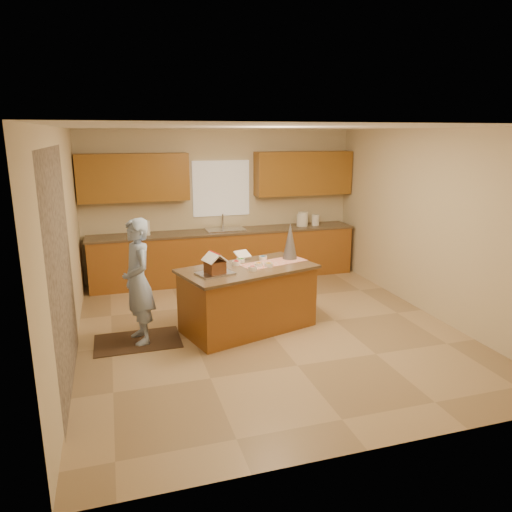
# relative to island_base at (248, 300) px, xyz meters

# --- Properties ---
(floor) EXTENTS (5.50, 5.50, 0.00)m
(floor) POSITION_rel_island_base_xyz_m (0.25, -0.10, -0.42)
(floor) COLOR tan
(floor) RESTS_ON ground
(ceiling) EXTENTS (5.50, 5.50, 0.00)m
(ceiling) POSITION_rel_island_base_xyz_m (0.25, -0.10, 2.28)
(ceiling) COLOR silver
(ceiling) RESTS_ON floor
(wall_back) EXTENTS (5.50, 5.50, 0.00)m
(wall_back) POSITION_rel_island_base_xyz_m (0.25, 2.65, 0.93)
(wall_back) COLOR beige
(wall_back) RESTS_ON floor
(wall_front) EXTENTS (5.50, 5.50, 0.00)m
(wall_front) POSITION_rel_island_base_xyz_m (0.25, -2.85, 0.93)
(wall_front) COLOR beige
(wall_front) RESTS_ON floor
(wall_left) EXTENTS (5.50, 5.50, 0.00)m
(wall_left) POSITION_rel_island_base_xyz_m (-2.25, -0.10, 0.93)
(wall_left) COLOR beige
(wall_left) RESTS_ON floor
(wall_right) EXTENTS (5.50, 5.50, 0.00)m
(wall_right) POSITION_rel_island_base_xyz_m (2.75, -0.10, 0.93)
(wall_right) COLOR beige
(wall_right) RESTS_ON floor
(stone_accent) EXTENTS (0.00, 2.50, 2.50)m
(stone_accent) POSITION_rel_island_base_xyz_m (-2.23, -0.90, 0.83)
(stone_accent) COLOR gray
(stone_accent) RESTS_ON wall_left
(window_curtain) EXTENTS (1.05, 0.03, 1.00)m
(window_curtain) POSITION_rel_island_base_xyz_m (0.25, 2.62, 1.23)
(window_curtain) COLOR white
(window_curtain) RESTS_ON wall_back
(back_counter_base) EXTENTS (4.80, 0.60, 0.88)m
(back_counter_base) POSITION_rel_island_base_xyz_m (0.25, 2.35, 0.02)
(back_counter_base) COLOR brown
(back_counter_base) RESTS_ON floor
(back_counter_top) EXTENTS (4.85, 0.63, 0.04)m
(back_counter_top) POSITION_rel_island_base_xyz_m (0.25, 2.35, 0.48)
(back_counter_top) COLOR brown
(back_counter_top) RESTS_ON back_counter_base
(upper_cabinet_left) EXTENTS (1.85, 0.35, 0.80)m
(upper_cabinet_left) POSITION_rel_island_base_xyz_m (-1.30, 2.47, 1.48)
(upper_cabinet_left) COLOR #9D6321
(upper_cabinet_left) RESTS_ON wall_back
(upper_cabinet_right) EXTENTS (1.85, 0.35, 0.80)m
(upper_cabinet_right) POSITION_rel_island_base_xyz_m (1.80, 2.47, 1.48)
(upper_cabinet_right) COLOR #9D6321
(upper_cabinet_right) RESTS_ON wall_back
(sink) EXTENTS (0.70, 0.45, 0.12)m
(sink) POSITION_rel_island_base_xyz_m (0.25, 2.35, 0.47)
(sink) COLOR silver
(sink) RESTS_ON back_counter_top
(faucet) EXTENTS (0.03, 0.03, 0.28)m
(faucet) POSITION_rel_island_base_xyz_m (0.25, 2.53, 0.64)
(faucet) COLOR silver
(faucet) RESTS_ON back_counter_top
(island_base) EXTENTS (1.89, 1.31, 0.84)m
(island_base) POSITION_rel_island_base_xyz_m (0.00, 0.00, 0.00)
(island_base) COLOR brown
(island_base) RESTS_ON floor
(island_top) EXTENTS (1.99, 1.41, 0.04)m
(island_top) POSITION_rel_island_base_xyz_m (-0.00, 0.00, 0.44)
(island_top) COLOR brown
(island_top) RESTS_ON island_base
(table_runner) EXTENTS (1.01, 0.60, 0.01)m
(table_runner) POSITION_rel_island_base_xyz_m (0.41, 0.12, 0.46)
(table_runner) COLOR red
(table_runner) RESTS_ON island_top
(baking_tray) EXTENTS (0.51, 0.44, 0.02)m
(baking_tray) POSITION_rel_island_base_xyz_m (-0.49, -0.19, 0.47)
(baking_tray) COLOR silver
(baking_tray) RESTS_ON island_top
(cookbook) EXTENTS (0.25, 0.22, 0.09)m
(cookbook) POSITION_rel_island_base_xyz_m (0.03, 0.39, 0.54)
(cookbook) COLOR white
(cookbook) RESTS_ON island_top
(tinsel_tree) EXTENTS (0.26, 0.26, 0.53)m
(tinsel_tree) POSITION_rel_island_base_xyz_m (0.70, 0.26, 0.72)
(tinsel_tree) COLOR #A7A7B3
(tinsel_tree) RESTS_ON island_top
(rug) EXTENTS (1.09, 0.71, 0.01)m
(rug) POSITION_rel_island_base_xyz_m (-1.50, -0.01, -0.41)
(rug) COLOR black
(rug) RESTS_ON floor
(boy) EXTENTS (0.51, 0.66, 1.61)m
(boy) POSITION_rel_island_base_xyz_m (-1.45, -0.01, 0.39)
(boy) COLOR #99B1D9
(boy) RESTS_ON rug
(canister_a) EXTENTS (0.16, 0.16, 0.23)m
(canister_a) POSITION_rel_island_base_xyz_m (1.72, 2.35, 0.61)
(canister_a) COLOR white
(canister_a) RESTS_ON back_counter_top
(canister_b) EXTENTS (0.19, 0.19, 0.27)m
(canister_b) POSITION_rel_island_base_xyz_m (1.76, 2.35, 0.63)
(canister_b) COLOR white
(canister_b) RESTS_ON back_counter_top
(canister_c) EXTENTS (0.14, 0.14, 0.21)m
(canister_c) POSITION_rel_island_base_xyz_m (2.02, 2.35, 0.60)
(canister_c) COLOR white
(canister_c) RESTS_ON back_counter_top
(paper_towel) EXTENTS (0.11, 0.11, 0.25)m
(paper_towel) POSITION_rel_island_base_xyz_m (-1.14, 2.35, 0.62)
(paper_towel) COLOR white
(paper_towel) RESTS_ON back_counter_top
(gingerbread_house) EXTENTS (0.33, 0.33, 0.27)m
(gingerbread_house) POSITION_rel_island_base_xyz_m (-0.49, -0.19, 0.58)
(gingerbread_house) COLOR brown
(gingerbread_house) RESTS_ON baking_tray
(candy_bowls) EXTENTS (0.55, 0.59, 0.05)m
(candy_bowls) POSITION_rel_island_base_xyz_m (0.11, 0.09, 0.48)
(candy_bowls) COLOR red
(candy_bowls) RESTS_ON island_top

